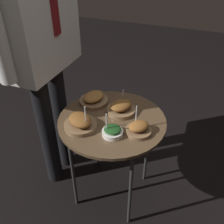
# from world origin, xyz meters

# --- Properties ---
(ground_plane) EXTENTS (8.00, 8.00, 0.00)m
(ground_plane) POSITION_xyz_m (0.00, 0.00, 0.00)
(ground_plane) COLOR black
(serving_cart) EXTENTS (0.62, 0.62, 0.65)m
(serving_cart) POSITION_xyz_m (0.00, 0.00, 0.60)
(serving_cart) COLOR brown
(serving_cart) RESTS_ON ground_plane
(bowl_roast_front_left) EXTENTS (0.17, 0.17, 0.13)m
(bowl_roast_front_left) POSITION_xyz_m (0.08, -0.02, 0.68)
(bowl_roast_front_left) COLOR brown
(bowl_roast_front_left) RESTS_ON serving_cart
(bowl_roast_front_center) EXTENTS (0.14, 0.14, 0.15)m
(bowl_roast_front_center) POSITION_xyz_m (-0.06, -0.17, 0.67)
(bowl_roast_front_center) COLOR brown
(bowl_roast_front_center) RESTS_ON serving_cart
(bowl_roast_mid_right) EXTENTS (0.18, 0.18, 0.16)m
(bowl_roast_mid_right) POSITION_xyz_m (-0.13, 0.13, 0.68)
(bowl_roast_mid_right) COLOR brown
(bowl_roast_mid_right) RESTS_ON serving_cart
(bowl_roast_front_right) EXTENTS (0.18, 0.18, 0.07)m
(bowl_roast_front_right) POSITION_xyz_m (0.11, 0.17, 0.67)
(bowl_roast_front_right) COLOR brown
(bowl_roast_front_right) RESTS_ON serving_cart
(bowl_spinach_near_rim) EXTENTS (0.11, 0.11, 0.14)m
(bowl_spinach_near_rim) POSITION_xyz_m (-0.12, -0.05, 0.67)
(bowl_spinach_near_rim) COLOR silver
(bowl_spinach_near_rim) RESTS_ON serving_cart
(waiter_figure) EXTENTS (0.65, 0.24, 1.75)m
(waiter_figure) POSITION_xyz_m (0.05, 0.44, 1.11)
(waiter_figure) COLOR black
(waiter_figure) RESTS_ON ground_plane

